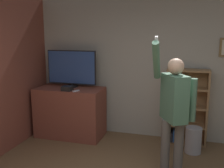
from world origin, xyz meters
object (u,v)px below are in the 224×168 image
person (174,107)px  bookshelf (182,107)px  game_console (67,88)px  waste_bin (193,140)px  television (72,68)px

person → bookshelf: bearing=146.2°
game_console → waste_bin: game_console is taller
television → waste_bin: size_ratio=2.23×
television → person: bearing=-29.3°
bookshelf → person: size_ratio=0.70×
television → game_console: bearing=-81.5°
television → bookshelf: bearing=3.9°
television → person: (2.01, -1.13, -0.31)m
bookshelf → waste_bin: size_ratio=3.10×
television → waste_bin: (2.32, -0.24, -1.11)m
game_console → bookshelf: bearing=13.0°
television → bookshelf: size_ratio=0.72×
television → person: size_ratio=0.50×
bookshelf → person: bearing=-94.6°
television → game_console: television is taller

